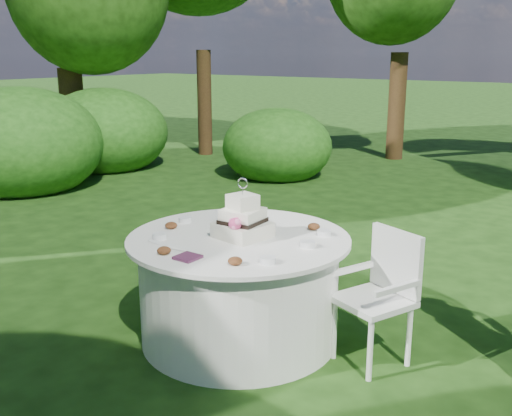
# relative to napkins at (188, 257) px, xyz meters

# --- Properties ---
(ground) EXTENTS (80.00, 80.00, 0.00)m
(ground) POSITION_rel_napkins_xyz_m (-0.02, 0.55, -0.78)
(ground) COLOR black
(ground) RESTS_ON ground
(napkins) EXTENTS (0.14, 0.14, 0.02)m
(napkins) POSITION_rel_napkins_xyz_m (0.00, 0.00, 0.00)
(napkins) COLOR #4C203E
(napkins) RESTS_ON table
(feather_plume) EXTENTS (0.48, 0.07, 0.01)m
(feather_plume) POSITION_rel_napkins_xyz_m (-0.23, 0.11, -0.00)
(feather_plume) COLOR white
(feather_plume) RESTS_ON table
(table) EXTENTS (1.56, 1.56, 0.77)m
(table) POSITION_rel_napkins_xyz_m (-0.02, 0.55, -0.39)
(table) COLOR white
(table) RESTS_ON ground
(cake) EXTENTS (0.37, 0.37, 0.43)m
(cake) POSITION_rel_napkins_xyz_m (0.01, 0.56, 0.10)
(cake) COLOR beige
(cake) RESTS_ON table
(chair) EXTENTS (0.55, 0.55, 0.89)m
(chair) POSITION_rel_napkins_xyz_m (0.93, 0.86, -0.26)
(chair) COLOR silver
(chair) RESTS_ON ground
(votives) EXTENTS (1.16, 0.89, 0.04)m
(votives) POSITION_rel_napkins_xyz_m (0.01, 0.59, 0.01)
(votives) COLOR white
(votives) RESTS_ON table
(petal_cups) EXTENTS (0.95, 1.12, 0.05)m
(petal_cups) POSITION_rel_napkins_xyz_m (-0.02, 0.37, 0.02)
(petal_cups) COLOR #562D16
(petal_cups) RESTS_ON table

